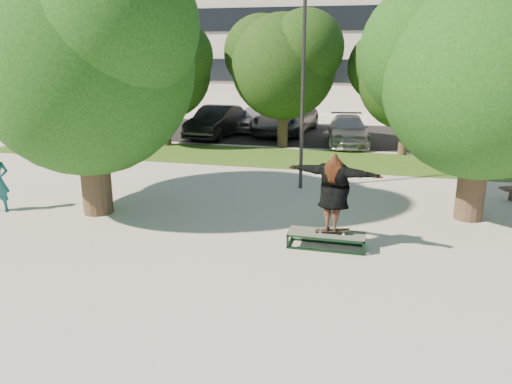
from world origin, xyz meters
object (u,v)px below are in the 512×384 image
(grind_box, at_px, (326,240))
(car_dark, at_px, (217,122))
(car_silver_a, at_px, (255,118))
(tree_left, at_px, (83,53))
(car_grey, at_px, (285,119))
(tree_right, at_px, (482,66))
(lamppost, at_px, (303,93))
(car_silver_b, at_px, (348,130))

(grind_box, height_order, car_dark, car_dark)
(grind_box, xyz_separation_m, car_silver_a, (-5.93, 16.54, 0.52))
(tree_left, relative_size, car_silver_a, 1.71)
(grind_box, xyz_separation_m, car_grey, (-4.07, 16.08, 0.60))
(tree_left, relative_size, grind_box, 3.95)
(tree_left, distance_m, car_grey, 15.60)
(tree_right, distance_m, lamppost, 5.36)
(car_grey, distance_m, car_silver_b, 4.41)
(grind_box, distance_m, car_silver_b, 13.56)
(grind_box, bearing_deg, car_silver_b, 91.98)
(tree_left, bearing_deg, car_silver_a, 87.06)
(tree_right, bearing_deg, car_silver_b, 110.81)
(lamppost, bearing_deg, tree_right, -21.28)
(car_silver_b, bearing_deg, tree_left, -123.60)
(car_silver_a, height_order, car_dark, car_dark)
(tree_left, xyz_separation_m, car_grey, (2.65, 14.94, -3.63))
(lamppost, xyz_separation_m, car_dark, (-5.94, 8.95, -2.34))
(lamppost, height_order, car_silver_b, lamppost)
(tree_left, height_order, car_dark, tree_left)
(car_dark, bearing_deg, tree_left, -81.58)
(car_grey, bearing_deg, car_silver_a, 171.84)
(tree_left, height_order, lamppost, tree_left)
(lamppost, relative_size, car_grey, 1.07)
(tree_left, xyz_separation_m, car_silver_b, (6.25, 12.41, -3.75))
(lamppost, xyz_separation_m, car_grey, (-2.65, 11.04, -2.36))
(lamppost, bearing_deg, tree_left, -143.58)
(car_silver_a, bearing_deg, lamppost, -63.94)
(grind_box, bearing_deg, car_dark, 117.76)
(car_grey, bearing_deg, lamppost, -70.69)
(lamppost, distance_m, grind_box, 6.02)
(lamppost, height_order, grind_box, lamppost)
(tree_left, relative_size, car_dark, 1.45)
(car_silver_b, bearing_deg, grind_box, -94.87)
(car_silver_a, xyz_separation_m, car_dark, (-1.44, -2.55, 0.10))
(car_silver_b, bearing_deg, tree_right, -76.04)
(car_silver_a, xyz_separation_m, car_grey, (1.85, -0.46, 0.08))
(car_silver_a, distance_m, car_silver_b, 6.23)
(lamppost, relative_size, car_silver_a, 1.47)
(tree_right, height_order, car_silver_b, tree_right)
(tree_right, relative_size, car_grey, 1.14)
(tree_left, distance_m, car_silver_a, 15.87)
(car_silver_a, distance_m, car_grey, 1.91)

